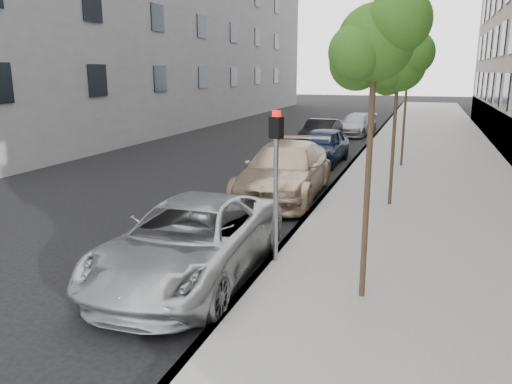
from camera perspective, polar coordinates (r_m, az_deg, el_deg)
The scene contains 12 objects.
ground at distance 8.71m, azimuth -11.42°, elevation -13.44°, with size 160.00×160.00×0.00m, color black.
sidewalk at distance 30.90m, azimuth 19.18°, elevation 5.72°, with size 6.40×72.00×0.14m, color gray.
curb at distance 31.03m, azimuth 13.38°, elevation 6.13°, with size 0.15×72.00×0.14m, color #9E9B93.
tree_near at distance 8.20m, azimuth 13.66°, elevation 16.18°, with size 1.57×1.37×4.99m.
tree_mid at distance 14.68m, azimuth 16.08°, elevation 13.84°, with size 1.81×1.61×4.87m.
tree_far at distance 21.17m, azimuth 17.10°, elevation 14.24°, with size 1.72×1.52×5.08m.
signal_pole at distance 9.84m, azimuth 2.30°, elevation 2.67°, with size 0.29×0.25×3.06m.
minivan at distance 9.75m, azimuth -7.48°, elevation -5.51°, with size 2.49×5.39×1.50m, color #AEAFB2.
suv at distance 15.92m, azimuth 3.35°, elevation 2.46°, with size 2.37×5.83×1.69m, color tan.
sedan_blue at distance 22.00m, azimuth 7.52°, elevation 5.25°, with size 1.80×4.48×1.53m, color #101B36.
sedan_black at distance 27.07m, azimuth 7.43°, elevation 6.70°, with size 1.50×4.31×1.42m, color black.
sedan_rear at distance 32.06m, azimuth 11.33°, elevation 7.52°, with size 1.84×4.52×1.31m, color #9B9EA2.
Camera 1 is at (4.03, -6.65, 3.93)m, focal length 35.00 mm.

